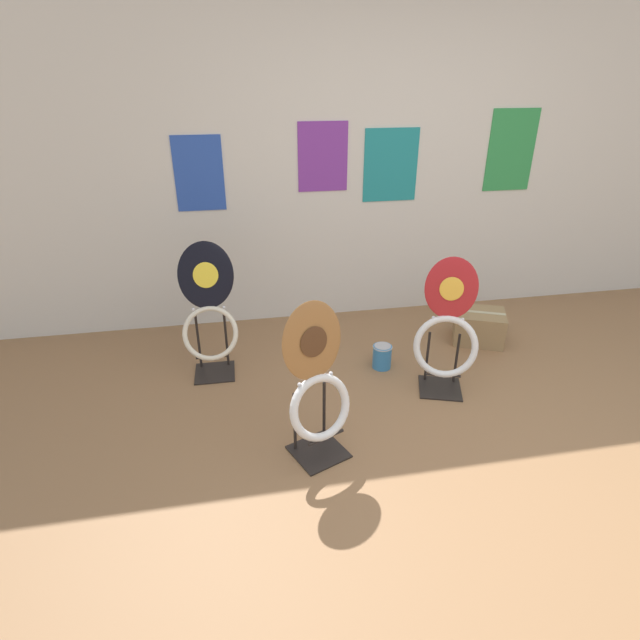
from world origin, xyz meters
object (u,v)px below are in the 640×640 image
(toilet_seat_display_crimson_swirl, at_px, (447,335))
(storage_box, at_px, (479,326))
(toilet_seat_display_woodgrain, at_px, (317,388))
(paint_can, at_px, (382,356))
(toilet_seat_display_jazz_black, at_px, (209,316))

(toilet_seat_display_crimson_swirl, xyz_separation_m, storage_box, (0.57, 0.60, -0.29))
(toilet_seat_display_crimson_swirl, xyz_separation_m, toilet_seat_display_woodgrain, (-0.94, -0.47, 0.02))
(paint_can, relative_size, storage_box, 0.38)
(storage_box, bearing_deg, toilet_seat_display_woodgrain, -144.62)
(toilet_seat_display_woodgrain, xyz_separation_m, paint_can, (0.63, 0.81, -0.34))
(paint_can, xyz_separation_m, storage_box, (0.88, 0.26, 0.03))
(toilet_seat_display_crimson_swirl, distance_m, storage_box, 0.88)
(toilet_seat_display_crimson_swirl, relative_size, paint_can, 5.16)
(toilet_seat_display_crimson_swirl, relative_size, toilet_seat_display_jazz_black, 1.00)
(toilet_seat_display_jazz_black, bearing_deg, storage_box, 2.14)
(toilet_seat_display_crimson_swirl, distance_m, paint_can, 0.57)
(toilet_seat_display_jazz_black, height_order, toilet_seat_display_woodgrain, toilet_seat_display_jazz_black)
(toilet_seat_display_jazz_black, relative_size, storage_box, 1.95)
(toilet_seat_display_woodgrain, bearing_deg, paint_can, 52.38)
(toilet_seat_display_jazz_black, xyz_separation_m, toilet_seat_display_woodgrain, (0.58, -0.99, -0.01))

